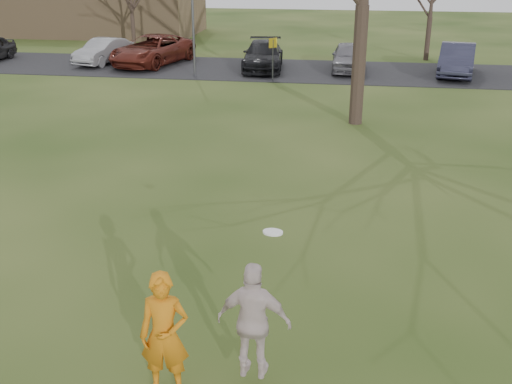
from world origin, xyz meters
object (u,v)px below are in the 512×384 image
building (65,6)px  player_defender (164,335)px  car_3 (263,56)px  car_5 (457,60)px  car_1 (104,51)px  catching_play (254,321)px  car_2 (152,50)px  car_4 (349,57)px

building → player_defender: bearing=-63.1°
player_defender → car_3: 25.24m
car_5 → car_1: bearing=-171.4°
car_5 → player_defender: bearing=-96.7°
car_3 → catching_play: (3.48, -24.86, 0.37)m
car_2 → car_3: (6.22, -0.46, -0.07)m
car_4 → car_5: 5.40m
car_3 → car_4: 4.48m
car_4 → car_2: bearing=177.9°
car_3 → car_5: 9.87m
car_2 → player_defender: bearing=-57.2°
player_defender → building: size_ratio=0.09×
player_defender → car_2: bearing=102.9°
player_defender → catching_play: catching_play is taller
car_5 → catching_play: 25.56m
car_2 → car_5: bearing=12.5°
catching_play → building: building is taller
player_defender → building: bearing=111.5°
catching_play → car_1: bearing=116.4°
car_3 → car_4: bearing=-2.1°
catching_play → car_3: bearing=98.0°
car_2 → car_3: car_2 is taller
car_3 → player_defender: bearing=-89.9°
car_2 → car_4: bearing=13.3°
car_3 → car_1: bearing=172.4°
building → car_2: bearing=-49.2°
car_1 → car_3: (9.04, -0.40, 0.05)m
player_defender → car_5: bearing=67.7°
player_defender → car_1: bearing=108.4°
car_4 → catching_play: size_ratio=1.84×
car_5 → catching_play: bearing=-94.3°
car_1 → car_4: car_4 is taller
car_5 → building: 30.04m
car_3 → catching_play: bearing=-87.0°
car_3 → catching_play: size_ratio=2.14×
car_4 → building: building is taller
car_4 → car_3: bearing=-178.0°
car_4 → building: (-21.58, 12.83, 1.17)m
car_1 → car_5: 18.92m
car_3 → catching_play: catching_play is taller
player_defender → car_4: bearing=79.6°
catching_play → building: bearing=118.5°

